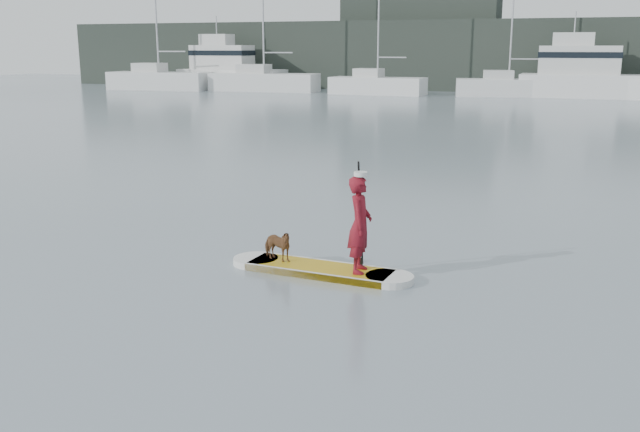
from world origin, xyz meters
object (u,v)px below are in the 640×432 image
(sailboat_a, at_px, (159,79))
(sailboat_d, at_px, (507,85))
(paddler, at_px, (360,225))
(paddleboard, at_px, (320,269))
(dog, at_px, (277,245))
(motor_yacht_a, at_px, (587,74))
(sailboat_c, at_px, (377,84))
(motor_yacht_b, at_px, (228,69))
(sailboat_b, at_px, (263,80))

(sailboat_a, xyz_separation_m, sailboat_d, (30.14, 2.24, -0.09))
(sailboat_d, bearing_deg, paddler, -97.22)
(paddleboard, distance_m, paddler, 1.12)
(dog, relative_size, motor_yacht_a, 0.06)
(sailboat_d, height_order, motor_yacht_a, sailboat_d)
(sailboat_c, height_order, sailboat_d, sailboat_d)
(sailboat_d, bearing_deg, sailboat_c, 177.37)
(motor_yacht_b, bearing_deg, dog, -60.28)
(paddler, bearing_deg, dog, 76.80)
(sailboat_d, xyz_separation_m, motor_yacht_a, (5.66, 0.80, 0.94))
(sailboat_b, relative_size, motor_yacht_a, 1.31)
(sailboat_b, xyz_separation_m, motor_yacht_a, (26.13, 1.63, 0.81))
(motor_yacht_a, bearing_deg, sailboat_a, -175.90)
(sailboat_b, relative_size, sailboat_d, 1.19)
(motor_yacht_a, height_order, motor_yacht_b, motor_yacht_b)
(sailboat_c, bearing_deg, sailboat_a, -175.25)
(sailboat_d, relative_size, motor_yacht_b, 1.20)
(sailboat_b, bearing_deg, sailboat_d, -1.22)
(paddler, xyz_separation_m, motor_yacht_a, (2.57, 47.34, 0.85))
(paddler, bearing_deg, motor_yacht_b, 20.32)
(paddler, distance_m, motor_yacht_a, 47.42)
(dog, height_order, motor_yacht_a, motor_yacht_a)
(sailboat_b, bearing_deg, paddleboard, -66.96)
(paddler, relative_size, sailboat_c, 0.15)
(paddleboard, relative_size, sailboat_c, 0.30)
(dog, xyz_separation_m, motor_yacht_a, (4.11, 47.26, 1.38))
(dog, height_order, sailboat_c, sailboat_c)
(sailboat_d, bearing_deg, motor_yacht_b, 166.16)
(sailboat_d, bearing_deg, dog, -99.11)
(paddleboard, height_order, dog, dog)
(sailboat_d, height_order, motor_yacht_b, sailboat_d)
(sailboat_c, bearing_deg, dog, -72.89)
(dog, relative_size, sailboat_b, 0.05)
(motor_yacht_b, bearing_deg, sailboat_a, -145.25)
(motor_yacht_a, relative_size, motor_yacht_b, 1.08)
(dog, distance_m, motor_yacht_a, 47.46)
(dog, distance_m, sailboat_c, 46.46)
(sailboat_a, distance_m, sailboat_b, 9.77)
(dog, distance_m, sailboat_a, 54.41)
(sailboat_b, height_order, sailboat_d, sailboat_b)
(sailboat_a, xyz_separation_m, sailboat_b, (9.67, 1.41, 0.04))
(paddleboard, bearing_deg, sailboat_a, 129.34)
(sailboat_b, bearing_deg, paddler, -66.27)
(sailboat_a, height_order, sailboat_b, sailboat_b)
(sailboat_d, bearing_deg, paddleboard, -98.09)
(dog, bearing_deg, sailboat_b, 42.29)
(dog, xyz_separation_m, sailboat_a, (-31.69, 44.22, 0.53))
(paddleboard, relative_size, sailboat_b, 0.24)
(motor_yacht_a, distance_m, motor_yacht_b, 30.69)
(dog, xyz_separation_m, sailboat_c, (-11.64, 44.97, 0.41))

